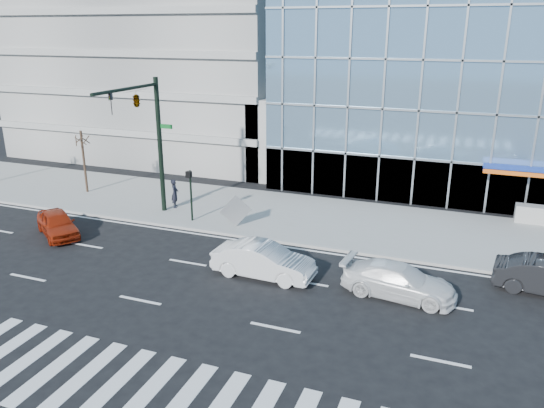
{
  "coord_description": "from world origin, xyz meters",
  "views": [
    {
      "loc": [
        6.1,
        -20.44,
        10.74
      ],
      "look_at": [
        -2.78,
        3.0,
        2.44
      ],
      "focal_mm": 35.0,
      "sensor_mm": 36.0,
      "label": 1
    }
  ],
  "objects_px": {
    "white_suv": "(399,281)",
    "tilted_panel": "(236,211)",
    "white_sedan": "(263,261)",
    "red_sedan": "(57,224)",
    "traffic_signal": "(144,116)",
    "pedestrian": "(175,193)",
    "ped_signal_post": "(190,188)",
    "street_tree_near": "(82,139)"
  },
  "relations": [
    {
      "from": "traffic_signal",
      "to": "street_tree_near",
      "type": "xyz_separation_m",
      "value": [
        -7.0,
        2.93,
        -2.39
      ]
    },
    {
      "from": "ped_signal_post",
      "to": "street_tree_near",
      "type": "xyz_separation_m",
      "value": [
        -9.5,
        2.56,
        1.64
      ]
    },
    {
      "from": "traffic_signal",
      "to": "white_suv",
      "type": "xyz_separation_m",
      "value": [
        14.96,
        -4.36,
        -5.47
      ]
    },
    {
      "from": "pedestrian",
      "to": "tilted_panel",
      "type": "height_order",
      "value": "tilted_panel"
    },
    {
      "from": "red_sedan",
      "to": "pedestrian",
      "type": "distance_m",
      "value": 7.16
    },
    {
      "from": "pedestrian",
      "to": "tilted_panel",
      "type": "relative_size",
      "value": 1.37
    },
    {
      "from": "white_suv",
      "to": "red_sedan",
      "type": "distance_m",
      "value": 18.34
    },
    {
      "from": "traffic_signal",
      "to": "white_sedan",
      "type": "bearing_deg",
      "value": -27.33
    },
    {
      "from": "white_sedan",
      "to": "pedestrian",
      "type": "bearing_deg",
      "value": 53.73
    },
    {
      "from": "ped_signal_post",
      "to": "tilted_panel",
      "type": "distance_m",
      "value": 2.98
    },
    {
      "from": "traffic_signal",
      "to": "red_sedan",
      "type": "relative_size",
      "value": 2.0
    },
    {
      "from": "ped_signal_post",
      "to": "tilted_panel",
      "type": "xyz_separation_m",
      "value": [
        2.78,
        0.08,
        -1.07
      ]
    },
    {
      "from": "ped_signal_post",
      "to": "pedestrian",
      "type": "xyz_separation_m",
      "value": [
        -2.15,
        1.81,
        -1.1
      ]
    },
    {
      "from": "traffic_signal",
      "to": "red_sedan",
      "type": "xyz_separation_m",
      "value": [
        -3.37,
        -3.92,
        -5.48
      ]
    },
    {
      "from": "ped_signal_post",
      "to": "tilted_panel",
      "type": "height_order",
      "value": "ped_signal_post"
    },
    {
      "from": "ped_signal_post",
      "to": "white_sedan",
      "type": "xyz_separation_m",
      "value": [
        6.46,
        -5.01,
        -1.37
      ]
    },
    {
      "from": "ped_signal_post",
      "to": "tilted_panel",
      "type": "relative_size",
      "value": 2.31
    },
    {
      "from": "white_suv",
      "to": "tilted_panel",
      "type": "relative_size",
      "value": 3.68
    },
    {
      "from": "tilted_panel",
      "to": "pedestrian",
      "type": "bearing_deg",
      "value": 126.32
    },
    {
      "from": "street_tree_near",
      "to": "red_sedan",
      "type": "relative_size",
      "value": 1.06
    },
    {
      "from": "white_suv",
      "to": "traffic_signal",
      "type": "bearing_deg",
      "value": 79.79
    },
    {
      "from": "ped_signal_post",
      "to": "white_sedan",
      "type": "relative_size",
      "value": 0.64
    },
    {
      "from": "ped_signal_post",
      "to": "white_sedan",
      "type": "height_order",
      "value": "ped_signal_post"
    },
    {
      "from": "traffic_signal",
      "to": "white_suv",
      "type": "bearing_deg",
      "value": -16.24
    },
    {
      "from": "traffic_signal",
      "to": "ped_signal_post",
      "type": "distance_m",
      "value": 4.75
    },
    {
      "from": "red_sedan",
      "to": "pedestrian",
      "type": "height_order",
      "value": "pedestrian"
    },
    {
      "from": "red_sedan",
      "to": "tilted_panel",
      "type": "bearing_deg",
      "value": -27.84
    },
    {
      "from": "street_tree_near",
      "to": "pedestrian",
      "type": "height_order",
      "value": "street_tree_near"
    },
    {
      "from": "white_sedan",
      "to": "red_sedan",
      "type": "relative_size",
      "value": 1.17
    },
    {
      "from": "ped_signal_post",
      "to": "red_sedan",
      "type": "xyz_separation_m",
      "value": [
        -5.87,
        -4.3,
        -1.46
      ]
    },
    {
      "from": "street_tree_near",
      "to": "pedestrian",
      "type": "xyz_separation_m",
      "value": [
        7.35,
        -0.74,
        -2.74
      ]
    },
    {
      "from": "traffic_signal",
      "to": "tilted_panel",
      "type": "relative_size",
      "value": 6.15
    },
    {
      "from": "white_sedan",
      "to": "pedestrian",
      "type": "height_order",
      "value": "pedestrian"
    },
    {
      "from": "traffic_signal",
      "to": "white_sedan",
      "type": "height_order",
      "value": "traffic_signal"
    },
    {
      "from": "street_tree_near",
      "to": "white_sedan",
      "type": "distance_m",
      "value": 17.92
    },
    {
      "from": "street_tree_near",
      "to": "white_suv",
      "type": "distance_m",
      "value": 23.35
    },
    {
      "from": "red_sedan",
      "to": "pedestrian",
      "type": "relative_size",
      "value": 2.25
    },
    {
      "from": "red_sedan",
      "to": "pedestrian",
      "type": "xyz_separation_m",
      "value": [
        3.72,
        6.11,
        0.36
      ]
    },
    {
      "from": "traffic_signal",
      "to": "white_sedan",
      "type": "distance_m",
      "value": 11.44
    },
    {
      "from": "white_sedan",
      "to": "pedestrian",
      "type": "xyz_separation_m",
      "value": [
        -8.61,
        6.82,
        0.27
      ]
    },
    {
      "from": "white_sedan",
      "to": "ped_signal_post",
      "type": "bearing_deg",
      "value": 54.34
    },
    {
      "from": "traffic_signal",
      "to": "pedestrian",
      "type": "bearing_deg",
      "value": 80.95
    }
  ]
}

